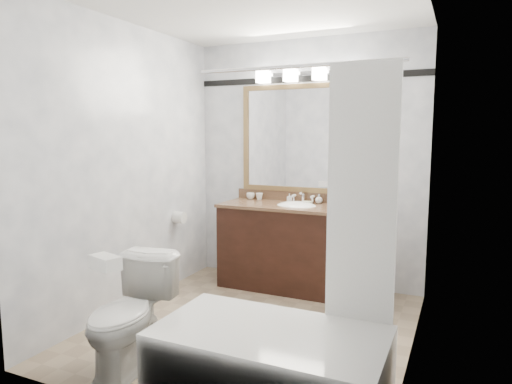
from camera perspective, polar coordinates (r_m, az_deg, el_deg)
room at (r=3.52m, az=-0.36°, el=2.42°), size 2.42×2.62×2.52m
vanity at (r=4.59m, az=5.03°, el=-6.70°), size 1.53×0.58×0.97m
mirror at (r=4.70m, az=6.27°, el=6.65°), size 1.40×0.04×1.10m
vanity_light_bar at (r=4.69m, az=6.16°, el=14.41°), size 1.02×0.14×0.12m
accent_stripe at (r=4.75m, az=6.41°, el=13.91°), size 2.40×0.01×0.06m
bathtub at (r=2.77m, az=2.38°, el=-19.96°), size 1.30×0.75×1.96m
tp_roll at (r=4.73m, az=-9.55°, el=-3.15°), size 0.11×0.12×0.12m
toilet at (r=3.21m, az=-15.53°, el=-14.59°), size 0.50×0.77×0.73m
tissue_box at (r=2.94m, az=-18.34°, el=-8.36°), size 0.23×0.16×0.08m
coffee_maker at (r=4.36m, az=10.68°, el=0.29°), size 0.18×0.23×0.35m
cup_left at (r=4.91m, az=-0.69°, el=-0.49°), size 0.09×0.09×0.07m
cup_right at (r=4.86m, az=0.42°, el=-0.55°), size 0.09×0.09×0.07m
soap_bottle_a at (r=4.69m, az=4.20°, el=-0.75°), size 0.05×0.05×0.09m
soap_bottle_b at (r=4.64m, az=7.88°, el=-0.84°), size 0.09×0.09×0.10m
soap_bar at (r=4.59m, az=6.40°, el=-1.33°), size 0.09×0.06×0.03m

